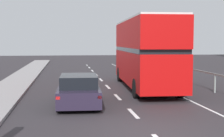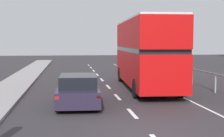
% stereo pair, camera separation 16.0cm
% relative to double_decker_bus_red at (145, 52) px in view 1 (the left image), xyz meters
% --- Properties ---
extents(ground_plane, '(75.65, 120.00, 0.10)m').
position_rel_double_decker_bus_red_xyz_m(ground_plane, '(-2.21, -9.58, -2.32)').
color(ground_plane, '#2E292E').
extents(lane_paint_markings, '(3.50, 46.00, 0.01)m').
position_rel_double_decker_bus_red_xyz_m(lane_paint_markings, '(-0.16, -0.74, -2.27)').
color(lane_paint_markings, silver).
rests_on(lane_paint_markings, ground).
extents(bridge_side_railing, '(0.10, 42.00, 1.09)m').
position_rel_double_decker_bus_red_xyz_m(bridge_side_railing, '(3.48, -0.58, -1.39)').
color(bridge_side_railing, gray).
rests_on(bridge_side_railing, ground).
extents(double_decker_bus_red, '(2.99, 10.29, 4.24)m').
position_rel_double_decker_bus_red_xyz_m(double_decker_bus_red, '(0.00, 0.00, 0.00)').
color(double_decker_bus_red, red).
rests_on(double_decker_bus_red, ground).
extents(hatchback_car_near, '(2.00, 4.24, 1.40)m').
position_rel_double_decker_bus_red_xyz_m(hatchback_car_near, '(-4.30, -4.92, -1.60)').
color(hatchback_car_near, '#251D31').
rests_on(hatchback_car_near, ground).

